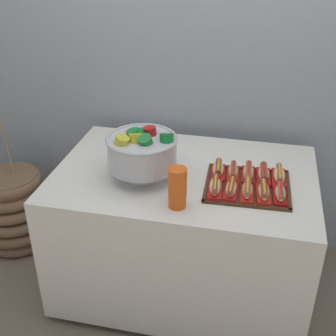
% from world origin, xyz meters
% --- Properties ---
extents(ground_plane, '(10.00, 10.00, 0.00)m').
position_xyz_m(ground_plane, '(0.00, 0.00, 0.00)').
color(ground_plane, '#7A6B5B').
extents(back_wall, '(6.00, 0.10, 2.60)m').
position_xyz_m(back_wall, '(0.00, 0.59, 1.30)').
color(back_wall, '#9EA8B2').
rests_on(back_wall, ground_plane).
extents(buffet_table, '(1.33, 0.89, 0.77)m').
position_xyz_m(buffet_table, '(0.00, 0.00, 0.40)').
color(buffet_table, white).
rests_on(buffet_table, ground_plane).
extents(floor_vase, '(0.48, 0.48, 0.95)m').
position_xyz_m(floor_vase, '(-1.16, 0.18, 0.24)').
color(floor_vase, brown).
rests_on(floor_vase, ground_plane).
extents(serving_tray, '(0.42, 0.37, 0.01)m').
position_xyz_m(serving_tray, '(0.32, -0.08, 0.77)').
color(serving_tray, '#472B19').
rests_on(serving_tray, buffet_table).
extents(hot_dog_0, '(0.08, 0.18, 0.06)m').
position_xyz_m(hot_dog_0, '(0.18, -0.17, 0.80)').
color(hot_dog_0, red).
rests_on(hot_dog_0, serving_tray).
extents(hot_dog_1, '(0.06, 0.16, 0.06)m').
position_xyz_m(hot_dog_1, '(0.25, -0.16, 0.80)').
color(hot_dog_1, red).
rests_on(hot_dog_1, serving_tray).
extents(hot_dog_2, '(0.06, 0.17, 0.06)m').
position_xyz_m(hot_dog_2, '(0.33, -0.16, 0.80)').
color(hot_dog_2, red).
rests_on(hot_dog_2, serving_tray).
extents(hot_dog_3, '(0.08, 0.17, 0.06)m').
position_xyz_m(hot_dog_3, '(0.40, -0.16, 0.80)').
color(hot_dog_3, red).
rests_on(hot_dog_3, serving_tray).
extents(hot_dog_4, '(0.07, 0.16, 0.06)m').
position_xyz_m(hot_dog_4, '(0.48, -0.15, 0.80)').
color(hot_dog_4, '#B21414').
rests_on(hot_dog_4, serving_tray).
extents(hot_dog_5, '(0.08, 0.16, 0.06)m').
position_xyz_m(hot_dog_5, '(0.17, -0.00, 0.80)').
color(hot_dog_5, red).
rests_on(hot_dog_5, serving_tray).
extents(hot_dog_6, '(0.07, 0.16, 0.06)m').
position_xyz_m(hot_dog_6, '(0.25, 0.00, 0.80)').
color(hot_dog_6, red).
rests_on(hot_dog_6, serving_tray).
extents(hot_dog_7, '(0.07, 0.18, 0.06)m').
position_xyz_m(hot_dog_7, '(0.32, 0.00, 0.80)').
color(hot_dog_7, red).
rests_on(hot_dog_7, serving_tray).
extents(hot_dog_8, '(0.08, 0.17, 0.06)m').
position_xyz_m(hot_dog_8, '(0.40, 0.01, 0.80)').
color(hot_dog_8, red).
rests_on(hot_dog_8, serving_tray).
extents(hot_dog_9, '(0.07, 0.18, 0.06)m').
position_xyz_m(hot_dog_9, '(0.47, 0.01, 0.80)').
color(hot_dog_9, red).
rests_on(hot_dog_9, serving_tray).
extents(punch_bowl, '(0.35, 0.35, 0.27)m').
position_xyz_m(punch_bowl, '(-0.19, -0.10, 0.92)').
color(punch_bowl, silver).
rests_on(punch_bowl, buffet_table).
extents(cup_stack, '(0.08, 0.08, 0.19)m').
position_xyz_m(cup_stack, '(0.02, -0.31, 0.86)').
color(cup_stack, '#EA5B19').
rests_on(cup_stack, buffet_table).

